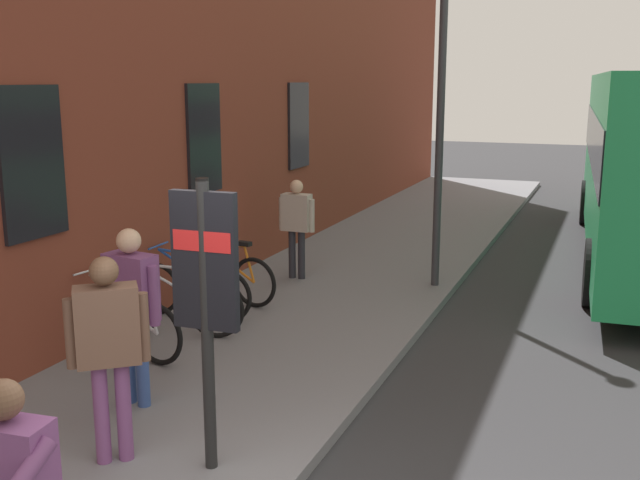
# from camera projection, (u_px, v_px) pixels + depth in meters

# --- Properties ---
(ground) EXTENTS (60.00, 60.00, 0.00)m
(ground) POSITION_uv_depth(u_px,v_px,m) (511.00, 320.00, 10.28)
(ground) COLOR #2D2D30
(sidewalk_pavement) EXTENTS (24.00, 3.50, 0.12)m
(sidewalk_pavement) POSITION_uv_depth(u_px,v_px,m) (367.00, 265.00, 13.08)
(sidewalk_pavement) COLOR slate
(sidewalk_pavement) RESTS_ON ground
(bicycle_leaning_wall) EXTENTS (0.48, 1.76, 0.97)m
(bicycle_leaning_wall) POSITION_uv_depth(u_px,v_px,m) (123.00, 324.00, 8.53)
(bicycle_leaning_wall) COLOR black
(bicycle_leaning_wall) RESTS_ON sidewalk_pavement
(bicycle_beside_lamp) EXTENTS (0.59, 1.73, 0.97)m
(bicycle_beside_lamp) POSITION_uv_depth(u_px,v_px,m) (175.00, 306.00, 9.21)
(bicycle_beside_lamp) COLOR black
(bicycle_beside_lamp) RESTS_ON sidewalk_pavement
(bicycle_end_of_row) EXTENTS (0.48, 1.77, 0.97)m
(bicycle_end_of_row) POSITION_uv_depth(u_px,v_px,m) (192.00, 290.00, 9.91)
(bicycle_end_of_row) COLOR black
(bicycle_end_of_row) RESTS_ON sidewalk_pavement
(bicycle_under_window) EXTENTS (0.48, 1.76, 0.97)m
(bicycle_under_window) POSITION_uv_depth(u_px,v_px,m) (224.00, 276.00, 10.63)
(bicycle_under_window) COLOR black
(bicycle_under_window) RESTS_ON sidewalk_pavement
(transit_info_sign) EXTENTS (0.11, 0.55, 2.40)m
(transit_info_sign) POSITION_uv_depth(u_px,v_px,m) (205.00, 280.00, 5.82)
(transit_info_sign) COLOR black
(transit_info_sign) RESTS_ON sidewalk_pavement
(pedestrian_near_bus) EXTENTS (0.32, 0.66, 1.76)m
(pedestrian_near_bus) POSITION_uv_depth(u_px,v_px,m) (132.00, 299.00, 7.13)
(pedestrian_near_bus) COLOR #334C8C
(pedestrian_near_bus) RESTS_ON sidewalk_pavement
(pedestrian_by_facade) EXTENTS (0.51, 0.55, 1.76)m
(pedestrian_by_facade) POSITION_uv_depth(u_px,v_px,m) (108.00, 339.00, 6.04)
(pedestrian_by_facade) COLOR #723F72
(pedestrian_by_facade) RESTS_ON sidewalk_pavement
(pedestrian_crossing_street) EXTENTS (0.23, 0.61, 1.59)m
(pedestrian_crossing_street) POSITION_uv_depth(u_px,v_px,m) (297.00, 219.00, 11.80)
(pedestrian_crossing_street) COLOR #26262D
(pedestrian_crossing_street) RESTS_ON sidewalk_pavement
(street_lamp) EXTENTS (0.28, 0.28, 5.51)m
(street_lamp) POSITION_uv_depth(u_px,v_px,m) (442.00, 72.00, 10.92)
(street_lamp) COLOR #333338
(street_lamp) RESTS_ON sidewalk_pavement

